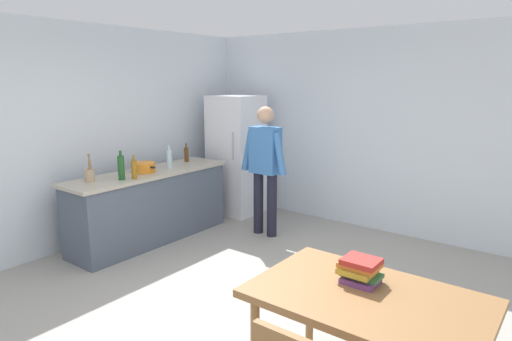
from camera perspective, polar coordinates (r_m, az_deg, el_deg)
The scene contains 14 objects.
ground_plane at distance 4.11m, azimuth -3.63°, elevation -18.00°, with size 14.00×14.00×0.00m, color #9E998E.
wall_back at distance 6.19m, azimuth 14.78°, elevation 4.98°, with size 6.40×0.12×2.70m, color silver.
wall_left at distance 5.78m, azimuth -22.37°, elevation 4.03°, with size 0.12×5.60×2.70m, color silver.
kitchen_counter at distance 5.80m, azimuth -13.52°, elevation -4.46°, with size 0.64×2.20×0.90m.
refrigerator at distance 6.73m, azimuth -2.57°, elevation 2.01°, with size 0.70×0.67×1.80m.
person at distance 5.71m, azimuth 1.18°, elevation 1.05°, with size 0.70×0.22×1.70m.
dining_table at distance 2.91m, azimuth 14.19°, elevation -16.67°, with size 1.40×0.90×0.75m.
cooking_pot at distance 5.66m, azimuth -14.30°, elevation 0.40°, with size 0.40×0.28×0.12m.
utensil_jar at distance 5.32m, azimuth -20.75°, elevation -0.51°, with size 0.11×0.11×0.32m.
bottle_wine_green at distance 5.28m, azimuth -17.06°, elevation 0.40°, with size 0.08×0.08×0.34m.
bottle_oil_amber at distance 5.30m, azimuth -15.50°, elevation 0.20°, with size 0.06×0.06×0.28m.
bottle_beer_brown at distance 6.24m, azimuth -9.00°, elevation 2.09°, with size 0.06×0.06×0.26m.
bottle_water_clear at distance 5.82m, azimuth -11.16°, elevation 1.52°, with size 0.07×0.07×0.30m.
book_stack at distance 2.99m, azimuth 13.31°, elevation -12.38°, with size 0.26×0.21×0.16m.
Camera 1 is at (2.36, -2.68, 2.04)m, focal length 30.89 mm.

